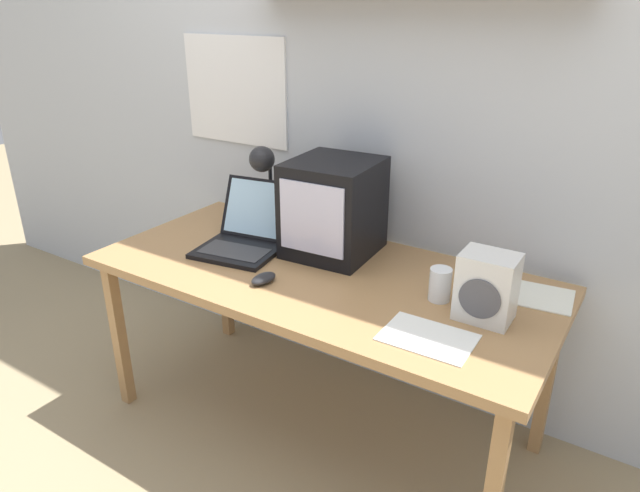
% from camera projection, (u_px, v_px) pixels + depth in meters
% --- Properties ---
extents(ground_plane, '(12.00, 12.00, 0.00)m').
position_uv_depth(ground_plane, '(320.00, 423.00, 2.37)').
color(ground_plane, '#9B8864').
extents(back_wall, '(5.60, 0.24, 2.60)m').
position_uv_depth(back_wall, '(384.00, 85.00, 2.21)').
color(back_wall, silver).
rests_on(back_wall, ground_plane).
extents(corner_desk, '(1.70, 0.79, 0.70)m').
position_uv_depth(corner_desk, '(320.00, 284.00, 2.12)').
color(corner_desk, '#A67A4B').
rests_on(corner_desk, ground_plane).
extents(crt_monitor, '(0.34, 0.36, 0.37)m').
position_uv_depth(crt_monitor, '(333.00, 208.00, 2.19)').
color(crt_monitor, black).
rests_on(crt_monitor, corner_desk).
extents(laptop, '(0.36, 0.39, 0.25)m').
position_uv_depth(laptop, '(246.00, 232.00, 2.28)').
color(laptop, black).
rests_on(laptop, corner_desk).
extents(desk_lamp, '(0.15, 0.19, 0.37)m').
position_uv_depth(desk_lamp, '(264.00, 175.00, 2.37)').
color(desk_lamp, '#232326').
rests_on(desk_lamp, corner_desk).
extents(juice_glass, '(0.07, 0.07, 0.11)m').
position_uv_depth(juice_glass, '(440.00, 286.00, 1.87)').
color(juice_glass, white).
rests_on(juice_glass, corner_desk).
extents(space_heater, '(0.17, 0.14, 0.22)m').
position_uv_depth(space_heater, '(487.00, 287.00, 1.74)').
color(space_heater, silver).
rests_on(space_heater, corner_desk).
extents(computer_mouse, '(0.07, 0.11, 0.03)m').
position_uv_depth(computer_mouse, '(264.00, 278.00, 2.00)').
color(computer_mouse, '#232326').
rests_on(computer_mouse, corner_desk).
extents(printed_handout, '(0.21, 0.21, 0.00)m').
position_uv_depth(printed_handout, '(544.00, 297.00, 1.90)').
color(printed_handout, white).
rests_on(printed_handout, corner_desk).
extents(loose_paper_near_monitor, '(0.27, 0.19, 0.00)m').
position_uv_depth(loose_paper_near_monitor, '(428.00, 337.00, 1.68)').
color(loose_paper_near_monitor, white).
rests_on(loose_paper_near_monitor, corner_desk).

